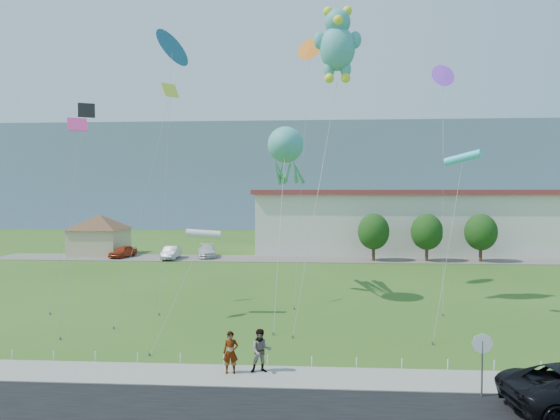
{
  "coord_description": "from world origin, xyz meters",
  "views": [
    {
      "loc": [
        3.02,
        -23.49,
        7.85
      ],
      "look_at": [
        0.96,
        8.0,
        6.75
      ],
      "focal_mm": 32.0,
      "sensor_mm": 36.0,
      "label": 1
    }
  ],
  "objects_px": {
    "warehouse": "(486,221)",
    "teddy_bear_kite": "(337,43)",
    "pedestrian_left": "(231,352)",
    "parked_car_white": "(207,251)",
    "parked_car_silver": "(171,253)",
    "octopus_kite": "(286,156)",
    "stop_sign": "(482,349)",
    "pedestrian_right": "(261,351)",
    "pavilion": "(99,231)",
    "parked_car_red": "(123,251)"
  },
  "relations": [
    {
      "from": "warehouse",
      "to": "teddy_bear_kite",
      "type": "distance_m",
      "value": 41.3
    },
    {
      "from": "pedestrian_left",
      "to": "parked_car_white",
      "type": "xyz_separation_m",
      "value": [
        -9.25,
        38.51,
        -0.2
      ]
    },
    {
      "from": "parked_car_white",
      "to": "pedestrian_left",
      "type": "bearing_deg",
      "value": -88.9
    },
    {
      "from": "parked_car_silver",
      "to": "parked_car_white",
      "type": "xyz_separation_m",
      "value": [
        3.87,
        1.97,
        0.0
      ]
    },
    {
      "from": "octopus_kite",
      "to": "teddy_bear_kite",
      "type": "xyz_separation_m",
      "value": [
        3.63,
        -1.82,
        7.69
      ]
    },
    {
      "from": "stop_sign",
      "to": "parked_car_silver",
      "type": "height_order",
      "value": "stop_sign"
    },
    {
      "from": "warehouse",
      "to": "stop_sign",
      "type": "height_order",
      "value": "warehouse"
    },
    {
      "from": "pedestrian_right",
      "to": "stop_sign",
      "type": "bearing_deg",
      "value": -22.58
    },
    {
      "from": "pedestrian_right",
      "to": "parked_car_silver",
      "type": "xyz_separation_m",
      "value": [
        -14.41,
        36.34,
        -0.24
      ]
    },
    {
      "from": "warehouse",
      "to": "octopus_kite",
      "type": "xyz_separation_m",
      "value": [
        -24.92,
        -30.65,
        6.41
      ]
    },
    {
      "from": "pedestrian_left",
      "to": "octopus_kite",
      "type": "relative_size",
      "value": 0.12
    },
    {
      "from": "pavilion",
      "to": "stop_sign",
      "type": "distance_m",
      "value": 53.9
    },
    {
      "from": "pedestrian_left",
      "to": "warehouse",
      "type": "bearing_deg",
      "value": 54.9
    },
    {
      "from": "warehouse",
      "to": "parked_car_white",
      "type": "distance_m",
      "value": 36.76
    },
    {
      "from": "warehouse",
      "to": "parked_car_white",
      "type": "relative_size",
      "value": 11.91
    },
    {
      "from": "parked_car_silver",
      "to": "stop_sign",
      "type": "bearing_deg",
      "value": -61.49
    },
    {
      "from": "parked_car_white",
      "to": "pedestrian_right",
      "type": "bearing_deg",
      "value": -87.02
    },
    {
      "from": "parked_car_red",
      "to": "stop_sign",
      "type": "bearing_deg",
      "value": -39.33
    },
    {
      "from": "pedestrian_right",
      "to": "parked_car_silver",
      "type": "distance_m",
      "value": 39.09
    },
    {
      "from": "stop_sign",
      "to": "octopus_kite",
      "type": "relative_size",
      "value": 0.17
    },
    {
      "from": "stop_sign",
      "to": "parked_car_silver",
      "type": "bearing_deg",
      "value": 121.15
    },
    {
      "from": "parked_car_white",
      "to": "octopus_kite",
      "type": "xyz_separation_m",
      "value": [
        10.81,
        -22.63,
        9.73
      ]
    },
    {
      "from": "warehouse",
      "to": "parked_car_red",
      "type": "height_order",
      "value": "warehouse"
    },
    {
      "from": "parked_car_red",
      "to": "teddy_bear_kite",
      "type": "height_order",
      "value": "teddy_bear_kite"
    },
    {
      "from": "stop_sign",
      "to": "pedestrian_left",
      "type": "xyz_separation_m",
      "value": [
        -9.98,
        1.68,
        -0.87
      ]
    },
    {
      "from": "pavilion",
      "to": "stop_sign",
      "type": "xyz_separation_m",
      "value": [
        33.5,
        -42.21,
        -1.15
      ]
    },
    {
      "from": "pavilion",
      "to": "parked_car_red",
      "type": "height_order",
      "value": "pavilion"
    },
    {
      "from": "pedestrian_right",
      "to": "teddy_bear_kite",
      "type": "bearing_deg",
      "value": 63.86
    },
    {
      "from": "pedestrian_left",
      "to": "teddy_bear_kite",
      "type": "xyz_separation_m",
      "value": [
        5.19,
        14.06,
        17.22
      ]
    },
    {
      "from": "octopus_kite",
      "to": "pedestrian_left",
      "type": "bearing_deg",
      "value": -95.61
    },
    {
      "from": "pedestrian_right",
      "to": "octopus_kite",
      "type": "height_order",
      "value": "octopus_kite"
    },
    {
      "from": "stop_sign",
      "to": "parked_car_white",
      "type": "bearing_deg",
      "value": 115.57
    },
    {
      "from": "parked_car_white",
      "to": "parked_car_silver",
      "type": "bearing_deg",
      "value": -165.4
    },
    {
      "from": "pavilion",
      "to": "octopus_kite",
      "type": "distance_m",
      "value": 35.96
    },
    {
      "from": "pedestrian_right",
      "to": "parked_car_white",
      "type": "xyz_separation_m",
      "value": [
        -10.54,
        38.32,
        -0.23
      ]
    },
    {
      "from": "stop_sign",
      "to": "pedestrian_right",
      "type": "height_order",
      "value": "stop_sign"
    },
    {
      "from": "stop_sign",
      "to": "parked_car_white",
      "type": "relative_size",
      "value": 0.49
    },
    {
      "from": "pavilion",
      "to": "warehouse",
      "type": "height_order",
      "value": "warehouse"
    },
    {
      "from": "pedestrian_left",
      "to": "parked_car_silver",
      "type": "xyz_separation_m",
      "value": [
        -13.12,
        36.53,
        -0.2
      ]
    },
    {
      "from": "warehouse",
      "to": "stop_sign",
      "type": "distance_m",
      "value": 51.0
    },
    {
      "from": "pedestrian_left",
      "to": "teddy_bear_kite",
      "type": "relative_size",
      "value": 0.09
    },
    {
      "from": "pedestrian_right",
      "to": "pavilion",
      "type": "bearing_deg",
      "value": 111.16
    },
    {
      "from": "parked_car_white",
      "to": "octopus_kite",
      "type": "bearing_deg",
      "value": -76.87
    },
    {
      "from": "pedestrian_left",
      "to": "octopus_kite",
      "type": "bearing_deg",
      "value": 78.93
    },
    {
      "from": "pedestrian_left",
      "to": "parked_car_white",
      "type": "distance_m",
      "value": 39.6
    },
    {
      "from": "pavilion",
      "to": "parked_car_silver",
      "type": "relative_size",
      "value": 2.05
    },
    {
      "from": "parked_car_silver",
      "to": "octopus_kite",
      "type": "xyz_separation_m",
      "value": [
        14.68,
        -20.65,
        9.73
      ]
    },
    {
      "from": "pedestrian_right",
      "to": "parked_car_red",
      "type": "distance_m",
      "value": 42.59
    },
    {
      "from": "pavilion",
      "to": "warehouse",
      "type": "xyz_separation_m",
      "value": [
        50.0,
        6.0,
        1.1
      ]
    },
    {
      "from": "pedestrian_right",
      "to": "parked_car_silver",
      "type": "height_order",
      "value": "pedestrian_right"
    }
  ]
}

